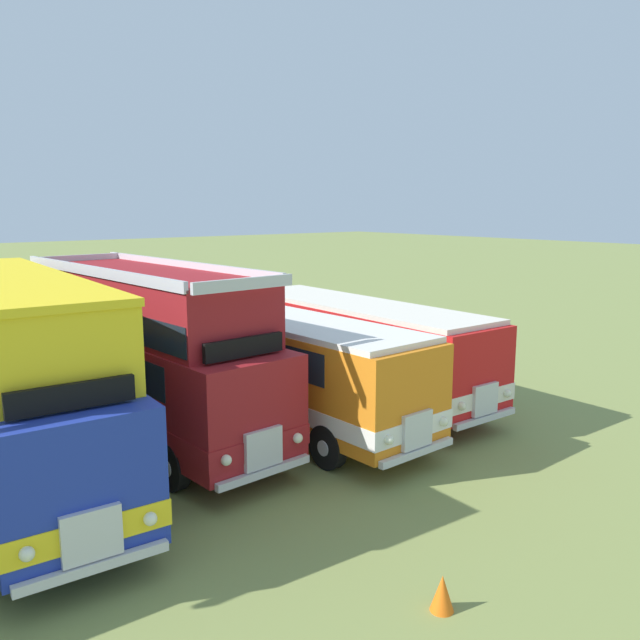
{
  "coord_description": "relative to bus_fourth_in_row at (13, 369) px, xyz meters",
  "views": [
    {
      "loc": [
        -3.19,
        -14.87,
        5.93
      ],
      "look_at": [
        9.44,
        0.99,
        2.34
      ],
      "focal_mm": 36.16,
      "sensor_mm": 36.0,
      "label": 1
    }
  ],
  "objects": [
    {
      "name": "bus_seventh_in_row",
      "position": [
        9.98,
        0.15,
        -0.72
      ],
      "size": [
        2.77,
        10.18,
        2.99
      ],
      "color": "red",
      "rests_on": "ground"
    },
    {
      "name": "ground_plane",
      "position": [
        -0.01,
        0.27,
        -2.47
      ],
      "size": [
        200.0,
        200.0,
        0.0
      ],
      "primitive_type": "plane",
      "color": "olive"
    },
    {
      "name": "bus_fifth_in_row",
      "position": [
        3.31,
        0.68,
        -0.12
      ],
      "size": [
        3.1,
        9.81,
        4.52
      ],
      "color": "maroon",
      "rests_on": "ground"
    },
    {
      "name": "bus_fourth_in_row",
      "position": [
        0.0,
        0.0,
        0.0
      ],
      "size": [
        3.18,
        11.07,
        4.49
      ],
      "color": "#1E339E",
      "rests_on": "ground"
    },
    {
      "name": "bus_sixth_in_row",
      "position": [
        6.65,
        0.29,
        -0.72
      ],
      "size": [
        2.9,
        11.49,
        2.99
      ],
      "color": "orange",
      "rests_on": "ground"
    },
    {
      "name": "cone_mid_row",
      "position": [
        3.63,
        -8.95,
        -2.19
      ],
      "size": [
        0.36,
        0.36,
        0.57
      ],
      "primitive_type": "cone",
      "color": "orange",
      "rests_on": "ground"
    }
  ]
}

